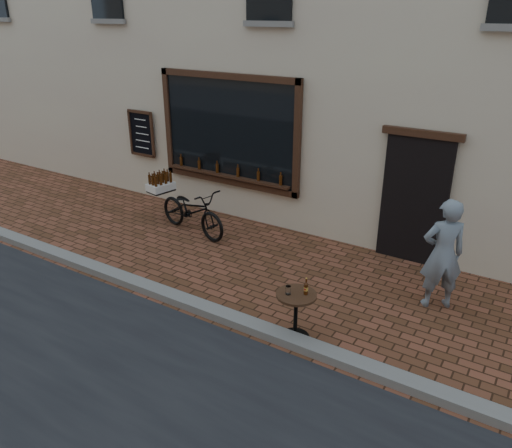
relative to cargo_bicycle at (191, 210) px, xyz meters
The scene contains 5 objects.
ground 3.17m from the cargo_bicycle, 48.67° to the right, with size 90.00×90.00×0.00m, color #4E2C19.
kerb 3.02m from the cargo_bicycle, 46.14° to the right, with size 90.00×0.25×0.12m, color slate.
cargo_bicycle is the anchor object (origin of this frame).
bistro_table 3.93m from the cargo_bicycle, 30.66° to the right, with size 0.54×0.54×0.92m.
pedestrian 4.79m from the cargo_bicycle, ahead, with size 0.62×0.41×1.69m, color slate.
Camera 1 is at (3.83, -4.66, 4.07)m, focal length 35.00 mm.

